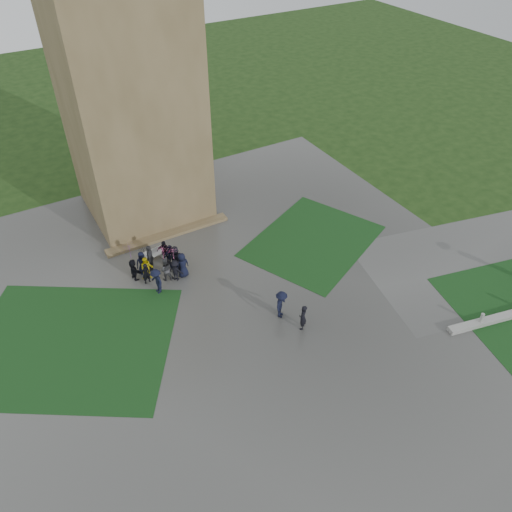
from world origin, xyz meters
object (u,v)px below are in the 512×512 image
tower (128,91)px  bench (153,255)px  pedestrian_near (303,317)px  pedestrian_mid (281,304)px

tower → bench: tower is taller
bench → pedestrian_near: (5.15, -10.05, 0.44)m
pedestrian_mid → bench: bearing=75.2°
tower → bench: (-1.86, -6.38, -8.58)m
tower → pedestrian_mid: bearing=-79.7°
bench → tower: bearing=67.1°
bench → pedestrian_mid: (4.60, -8.63, 0.52)m
bench → pedestrian_near: pedestrian_near is taller
pedestrian_near → tower: bearing=-123.3°
pedestrian_near → pedestrian_mid: bearing=-113.3°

